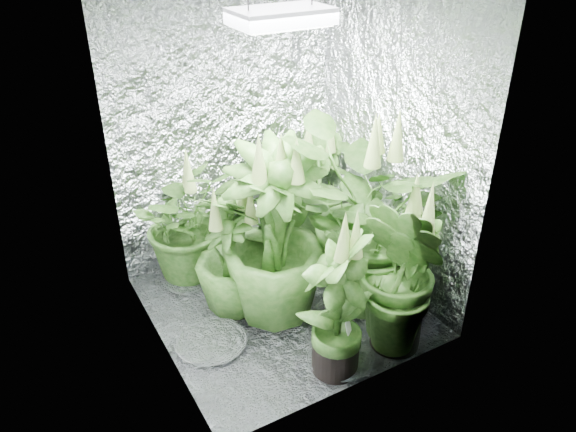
# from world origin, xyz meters

# --- Properties ---
(ground) EXTENTS (1.60, 1.60, 0.00)m
(ground) POSITION_xyz_m (0.00, 0.00, 0.00)
(ground) COLOR silver
(ground) RESTS_ON ground
(walls) EXTENTS (1.62, 1.62, 2.00)m
(walls) POSITION_xyz_m (0.00, 0.00, 1.00)
(walls) COLOR silver
(walls) RESTS_ON ground
(grow_lamp) EXTENTS (0.50, 0.30, 0.22)m
(grow_lamp) POSITION_xyz_m (0.00, 0.00, 1.83)
(grow_lamp) COLOR gray
(grow_lamp) RESTS_ON ceiling
(plant_a) EXTENTS (0.78, 0.78, 0.94)m
(plant_a) POSITION_xyz_m (-0.38, 0.64, 0.44)
(plant_a) COLOR black
(plant_a) RESTS_ON ground
(plant_b) EXTENTS (0.72, 0.72, 1.11)m
(plant_b) POSITION_xyz_m (0.12, 0.17, 0.50)
(plant_b) COLOR black
(plant_b) RESTS_ON ground
(plant_c) EXTENTS (0.57, 0.57, 0.97)m
(plant_c) POSITION_xyz_m (0.64, 0.64, 0.45)
(plant_c) COLOR black
(plant_c) RESTS_ON ground
(plant_d) EXTENTS (0.66, 0.66, 0.93)m
(plant_d) POSITION_xyz_m (-0.28, 0.14, 0.42)
(plant_d) COLOR black
(plant_d) RESTS_ON ground
(plant_e) EXTENTS (1.49, 1.49, 1.31)m
(plant_e) POSITION_xyz_m (0.51, -0.23, 0.63)
(plant_e) COLOR black
(plant_e) RESTS_ON ground
(plant_f) EXTENTS (0.67, 0.67, 0.99)m
(plant_f) POSITION_xyz_m (-0.02, -0.64, 0.45)
(plant_f) COLOR black
(plant_f) RESTS_ON ground
(plant_g) EXTENTS (0.63, 0.63, 1.09)m
(plant_g) POSITION_xyz_m (0.41, -0.64, 0.50)
(plant_g) COLOR black
(plant_g) RESTS_ON ground
(plant_h) EXTENTS (0.84, 0.84, 1.25)m
(plant_h) POSITION_xyz_m (-0.08, -0.04, 0.58)
(plant_h) COLOR black
(plant_h) RESTS_ON ground
(circulation_fan) EXTENTS (0.15, 0.28, 0.33)m
(circulation_fan) POSITION_xyz_m (0.62, 0.17, 0.14)
(circulation_fan) COLOR black
(circulation_fan) RESTS_ON ground
(plant_label) EXTENTS (0.06, 0.05, 0.09)m
(plant_label) POSITION_xyz_m (0.04, -0.67, 0.30)
(plant_label) COLOR white
(plant_label) RESTS_ON plant_f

